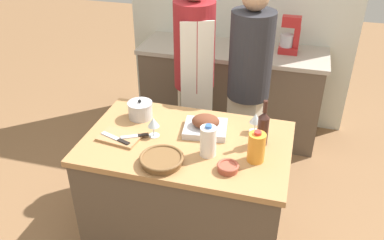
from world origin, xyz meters
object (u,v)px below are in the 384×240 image
at_px(wine_bottle_green, 263,127).
at_px(stock_pot, 140,110).
at_px(knife_paring, 136,136).
at_px(person_cook_aproned, 194,71).
at_px(juice_jug, 256,147).
at_px(milk_jug, 208,141).
at_px(cutting_board, 120,137).
at_px(condiment_bottle_tall, 211,37).
at_px(condiment_bottle_short, 247,38).
at_px(roasting_pan, 205,126).
at_px(knife_chef, 116,139).
at_px(wine_glass_right, 255,119).
at_px(condiment_bottle_extra, 202,41).
at_px(mixing_bowl, 228,167).
at_px(stand_mixer, 290,38).
at_px(wicker_basket, 162,160).
at_px(person_cook_guest, 249,81).
at_px(wine_glass_left, 153,123).

bearing_deg(wine_bottle_green, stock_pot, 173.28).
distance_m(knife_paring, person_cook_aproned, 0.98).
bearing_deg(juice_jug, milk_jug, -176.14).
height_order(cutting_board, juice_jug, juice_jug).
distance_m(condiment_bottle_tall, condiment_bottle_short, 0.36).
bearing_deg(knife_paring, stock_pot, 104.94).
height_order(roasting_pan, stock_pot, stock_pot).
bearing_deg(knife_paring, knife_chef, -150.01).
xyz_separation_m(wine_glass_right, condiment_bottle_extra, (-0.71, 1.34, -0.01)).
bearing_deg(condiment_bottle_extra, knife_paring, -90.82).
relative_size(milk_jug, condiment_bottle_short, 1.16).
distance_m(mixing_bowl, wine_glass_right, 0.47).
bearing_deg(juice_jug, cutting_board, -179.73).
bearing_deg(knife_paring, stand_mixer, 63.99).
distance_m(juice_jug, stand_mixer, 1.76).
xyz_separation_m(stock_pot, condiment_bottle_tall, (0.17, 1.41, 0.06)).
height_order(wicker_basket, person_cook_guest, person_cook_guest).
xyz_separation_m(stand_mixer, person_cook_guest, (-0.25, -0.79, -0.11)).
bearing_deg(roasting_pan, person_cook_guest, 76.58).
bearing_deg(condiment_bottle_short, roasting_pan, -90.91).
distance_m(wine_glass_right, condiment_bottle_short, 1.52).
relative_size(mixing_bowl, knife_paring, 0.74).
height_order(juice_jug, condiment_bottle_short, juice_jug).
bearing_deg(wicker_basket, condiment_bottle_short, 84.53).
bearing_deg(stock_pot, knife_paring, -75.06).
relative_size(wicker_basket, condiment_bottle_short, 1.45).
height_order(cutting_board, condiment_bottle_tall, condiment_bottle_tall).
bearing_deg(wicker_basket, stock_pot, 124.28).
height_order(wine_glass_left, knife_paring, wine_glass_left).
height_order(mixing_bowl, milk_jug, milk_jug).
bearing_deg(condiment_bottle_tall, person_cook_guest, -56.36).
distance_m(roasting_pan, stock_pot, 0.49).
xyz_separation_m(juice_jug, person_cook_aproned, (-0.65, 0.99, -0.02)).
relative_size(wine_glass_right, stand_mixer, 0.39).
bearing_deg(cutting_board, wine_glass_left, 24.32).
relative_size(wine_bottle_green, condiment_bottle_extra, 1.98).
bearing_deg(stock_pot, wicker_basket, -55.72).
height_order(wine_bottle_green, wine_glass_right, wine_bottle_green).
bearing_deg(mixing_bowl, person_cook_aproned, 114.24).
xyz_separation_m(wine_bottle_green, person_cook_guest, (-0.20, 0.78, -0.07)).
relative_size(mixing_bowl, condiment_bottle_extra, 0.82).
bearing_deg(roasting_pan, condiment_bottle_tall, 102.09).
bearing_deg(juice_jug, condiment_bottle_short, 100.64).
xyz_separation_m(wicker_basket, milk_jug, (0.24, 0.16, 0.07)).
xyz_separation_m(wicker_basket, cutting_board, (-0.35, 0.18, -0.02)).
bearing_deg(condiment_bottle_short, milk_jug, -88.37).
xyz_separation_m(wicker_basket, condiment_bottle_short, (0.19, 1.99, 0.07)).
distance_m(mixing_bowl, wine_glass_left, 0.59).
bearing_deg(roasting_pan, mixing_bowl, -58.69).
bearing_deg(knife_chef, stand_mixer, 62.02).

